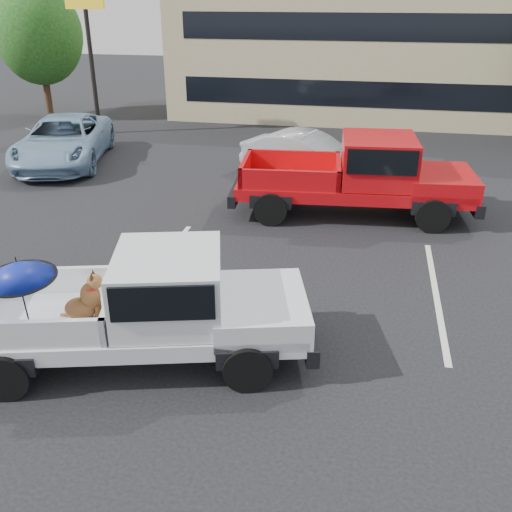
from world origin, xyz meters
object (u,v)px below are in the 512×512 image
(motel_sign, at_px, (86,16))
(silver_pickup, at_px, (154,302))
(blue_suv, at_px, (64,141))
(silver_sedan, at_px, (307,155))
(tree_left, at_px, (39,34))
(tree_back, at_px, (474,16))
(red_pickup, at_px, (370,173))

(motel_sign, distance_m, silver_pickup, 17.63)
(blue_suv, bearing_deg, silver_sedan, -14.59)
(silver_pickup, relative_size, silver_sedan, 1.38)
(tree_left, xyz_separation_m, tree_back, (20.00, 7.00, 0.68))
(motel_sign, xyz_separation_m, red_pickup, (11.49, -7.66, -3.49))
(motel_sign, distance_m, tree_back, 18.87)
(red_pickup, bearing_deg, silver_sedan, 118.09)
(motel_sign, height_order, red_pickup, motel_sign)
(tree_back, distance_m, silver_pickup, 26.52)
(red_pickup, bearing_deg, blue_suv, 159.08)
(silver_pickup, xyz_separation_m, silver_sedan, (1.21, 10.61, -0.34))
(silver_pickup, height_order, blue_suv, silver_pickup)
(red_pickup, xyz_separation_m, silver_sedan, (-2.02, 3.12, -0.45))
(silver_pickup, relative_size, blue_suv, 1.04)
(tree_back, bearing_deg, tree_left, -160.71)
(tree_left, relative_size, blue_suv, 1.04)
(blue_suv, bearing_deg, motel_sign, 86.30)
(motel_sign, relative_size, silver_sedan, 1.38)
(tree_back, bearing_deg, red_pickup, -104.33)
(red_pickup, height_order, silver_sedan, red_pickup)
(red_pickup, relative_size, blue_suv, 1.15)
(tree_left, distance_m, red_pickup, 18.98)
(tree_back, xyz_separation_m, silver_pickup, (-7.74, -25.15, -3.36))
(tree_left, bearing_deg, blue_suv, -57.07)
(red_pickup, relative_size, silver_sedan, 1.53)
(blue_suv, bearing_deg, tree_back, 29.07)
(tree_left, bearing_deg, red_pickup, -34.52)
(silver_sedan, height_order, blue_suv, blue_suv)
(tree_left, height_order, silver_sedan, tree_left)
(tree_left, distance_m, blue_suv, 9.50)
(tree_back, xyz_separation_m, blue_suv, (-15.09, -14.59, -3.61))
(red_pickup, bearing_deg, tree_left, 140.73)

